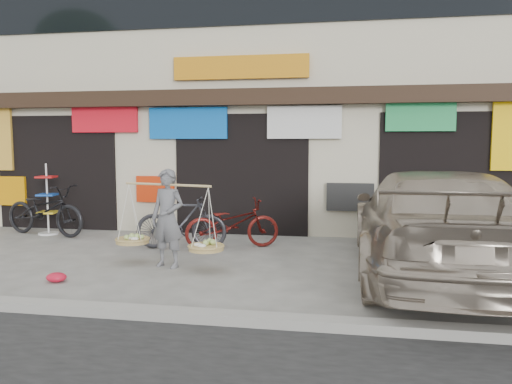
% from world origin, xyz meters
% --- Properties ---
extents(ground, '(70.00, 70.00, 0.00)m').
position_xyz_m(ground, '(0.00, 0.00, 0.00)').
color(ground, gray).
rests_on(ground, ground).
extents(kerb, '(70.00, 0.25, 0.12)m').
position_xyz_m(kerb, '(0.00, -2.00, 0.06)').
color(kerb, gray).
rests_on(kerb, ground).
extents(shophouse_block, '(14.00, 6.32, 7.00)m').
position_xyz_m(shophouse_block, '(-0.00, 6.42, 3.45)').
color(shophouse_block, beige).
rests_on(shophouse_block, ground).
extents(street_vendor, '(1.97, 0.91, 1.64)m').
position_xyz_m(street_vendor, '(-0.60, 0.36, 0.75)').
color(street_vendor, slate).
rests_on(street_vendor, ground).
extents(bike_0, '(2.28, 1.23, 1.14)m').
position_xyz_m(bike_0, '(-4.30, 2.62, 0.57)').
color(bike_0, black).
rests_on(bike_0, ground).
extents(bike_1, '(1.82, 0.72, 1.07)m').
position_xyz_m(bike_1, '(-0.84, 1.76, 0.53)').
color(bike_1, '#2C2C32').
rests_on(bike_1, ground).
extents(bike_2, '(1.96, 1.32, 0.97)m').
position_xyz_m(bike_2, '(0.12, 2.01, 0.49)').
color(bike_2, '#56120E').
rests_on(bike_2, ground).
extents(suv, '(2.44, 5.75, 1.65)m').
position_xyz_m(suv, '(3.63, 0.57, 0.83)').
color(suv, '#AC9D8A').
rests_on(suv, ground).
extents(display_rack, '(0.44, 0.44, 1.60)m').
position_xyz_m(display_rack, '(-4.30, 2.74, 0.64)').
color(display_rack, silver).
rests_on(display_rack, ground).
extents(red_bag, '(0.31, 0.25, 0.14)m').
position_xyz_m(red_bag, '(-1.93, -0.79, 0.07)').
color(red_bag, red).
rests_on(red_bag, ground).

